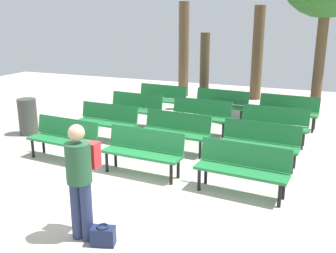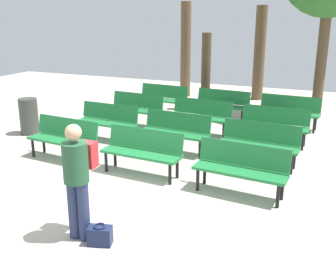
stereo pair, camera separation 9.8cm
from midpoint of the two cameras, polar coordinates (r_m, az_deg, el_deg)
name	(u,v)px [view 1 (the left image)]	position (r m, az deg, el deg)	size (l,w,h in m)	color
ground_plane	(96,209)	(6.53, -10.93, -11.71)	(24.00, 24.00, 0.00)	#B2A899
bench_r0_c0	(64,137)	(8.61, -15.24, -1.44)	(1.64, 0.62, 0.87)	#1E7238
bench_r0_c1	(143,149)	(7.57, -3.98, -3.32)	(1.62, 0.57, 0.87)	#1E7238
bench_r0_c2	(242,166)	(6.85, 10.41, -5.68)	(1.64, 0.62, 0.87)	#1E7238
bench_r1_c0	(107,120)	(9.77, -9.16, 0.98)	(1.63, 0.58, 0.87)	#1E7238
bench_r1_c1	(176,130)	(8.82, 0.80, -0.44)	(1.63, 0.61, 0.87)	#1E7238
bench_r1_c2	(260,141)	(8.23, 12.93, -2.09)	(1.63, 0.58, 0.87)	#1E7238
bench_r2_c0	(135,107)	(11.02, -5.09, 2.85)	(1.63, 0.60, 0.87)	#1E7238
bench_r2_c1	(200,114)	(10.21, 4.47, 1.81)	(1.62, 0.57, 0.87)	#1E7238
bench_r2_c2	(274,123)	(9.69, 14.90, 0.52)	(1.62, 0.55, 0.87)	#1E7238
bench_r3_c0	(161,97)	(12.30, -1.21, 4.30)	(1.63, 0.61, 0.87)	#1E7238
bench_r3_c1	(221,103)	(11.59, 7.47, 3.44)	(1.64, 0.62, 0.87)	#1E7238
bench_r3_c2	(288,109)	(11.17, 16.87, 2.39)	(1.63, 0.60, 0.87)	#1E7238
tree_0	(184,50)	(14.79, 2.11, 11.09)	(0.38, 0.38, 3.46)	brown
tree_1	(257,53)	(14.56, 12.72, 10.36)	(0.39, 0.39, 3.32)	brown
tree_2	(204,72)	(12.69, 5.11, 7.94)	(0.30, 0.30, 2.46)	#4C3A28
visitor_with_backpack	(81,175)	(5.41, -13.12, -6.92)	(0.34, 0.52, 1.65)	navy
handbag	(103,236)	(5.55, -9.96, -15.43)	(0.36, 0.26, 0.29)	#192347
trash_bin	(28,117)	(10.72, -20.02, 1.36)	(0.47, 0.47, 0.93)	#383D38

